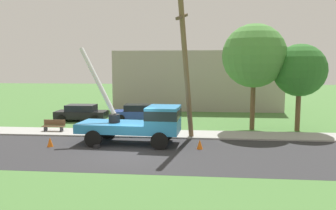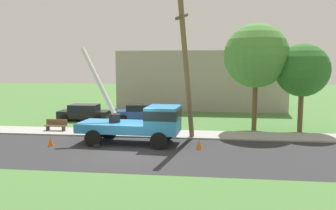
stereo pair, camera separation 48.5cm
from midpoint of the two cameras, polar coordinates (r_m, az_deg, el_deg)
The scene contains 13 objects.
ground_plane at distance 30.17m, azimuth -2.28°, elevation -2.36°, with size 120.00×120.00×0.00m, color #477538.
road_asphalt at distance 18.60m, azimuth -7.39°, elevation -8.12°, with size 80.00×7.38×0.01m, color #2B2B2D.
sidewalk_strip at distance 23.33m, azimuth -4.65°, elevation -4.93°, with size 80.00×2.56×0.10m, color #9E9E99.
utility_truck at distance 20.20m, azimuth -5.11°, elevation -2.83°, with size 6.75×3.21×5.98m.
leaning_utility_pole at distance 20.62m, azimuth 2.48°, elevation 6.02°, with size 1.09×3.05×8.77m.
traffic_cone_ahead at distance 19.17m, azimuth 4.80°, elevation -6.78°, with size 0.36×0.36×0.56m, color orange.
traffic_cone_behind at distance 20.94m, azimuth -20.36°, elevation -6.03°, with size 0.36×0.36×0.56m, color orange.
parked_sedan_black at distance 29.88m, azimuth -15.20°, elevation -1.30°, with size 4.44×2.08×1.42m.
parked_sedan_blue at distance 29.15m, azimuth -5.55°, elevation -1.29°, with size 4.54×2.28×1.42m.
park_bench at distance 25.34m, azimuth -19.65°, elevation -3.42°, with size 1.60×0.45×0.90m.
roadside_tree_near at distance 25.40m, azimuth 14.13°, elevation 8.22°, with size 4.72×4.72×7.88m.
roadside_tree_far at distance 25.81m, azimuth 21.33°, elevation 5.58°, with size 3.82×3.82×6.38m.
lowrise_building_backdrop at distance 37.46m, azimuth 4.68°, elevation 4.30°, with size 18.00×6.00×6.40m, color #A5998C.
Camera 1 is at (3.85, -17.54, 4.73)m, focal length 35.23 mm.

